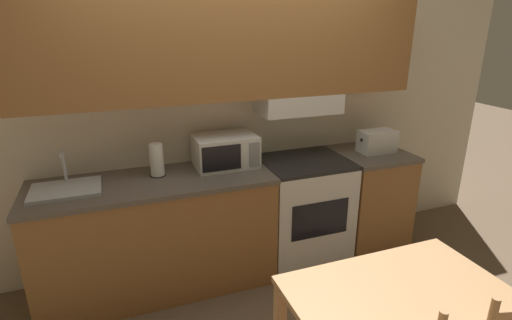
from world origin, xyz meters
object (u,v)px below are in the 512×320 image
object	(u,v)px
sink_basin	(66,189)
paper_towel_roll	(157,160)
microwave	(225,151)
stove_range	(303,209)
dining_table	(398,309)
toaster	(377,141)

from	to	relation	value
sink_basin	paper_towel_roll	xyz separation A→B (m)	(0.63, 0.08, 0.10)
microwave	sink_basin	world-z (taller)	sink_basin
stove_range	sink_basin	xyz separation A→B (m)	(-1.82, -0.00, 0.47)
microwave	sink_basin	size ratio (longest dim) A/B	1.07
dining_table	stove_range	bearing A→B (deg)	81.37
microwave	sink_basin	distance (m)	1.17
dining_table	microwave	bearing A→B (deg)	104.78
stove_range	dining_table	xyz separation A→B (m)	(-0.23, -1.50, 0.17)
stove_range	sink_basin	world-z (taller)	sink_basin
sink_basin	paper_towel_roll	size ratio (longest dim) A/B	1.83
paper_towel_roll	dining_table	bearing A→B (deg)	-58.54
paper_towel_roll	toaster	bearing A→B (deg)	-2.72
paper_towel_roll	dining_table	world-z (taller)	paper_towel_roll
microwave	paper_towel_roll	bearing A→B (deg)	-176.19
sink_basin	dining_table	size ratio (longest dim) A/B	0.41
sink_basin	dining_table	world-z (taller)	sink_basin
microwave	toaster	xyz separation A→B (m)	(1.35, -0.13, -0.03)
dining_table	toaster	bearing A→B (deg)	58.09
stove_range	toaster	distance (m)	0.89
stove_range	toaster	bearing A→B (deg)	-1.46
stove_range	microwave	bearing A→B (deg)	170.64
microwave	toaster	world-z (taller)	microwave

